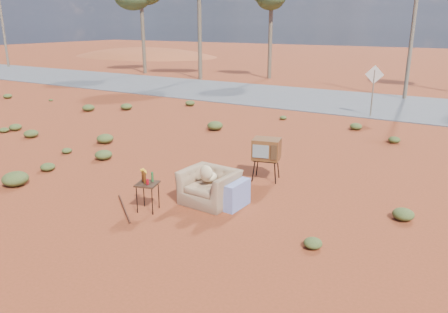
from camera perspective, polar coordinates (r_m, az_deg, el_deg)
The scene contains 11 objects.
ground at distance 9.88m, azimuth -6.34°, elevation -6.31°, with size 140.00×140.00×0.00m, color maroon.
highway at distance 23.19m, azimuth 16.61°, elevation 6.78°, with size 140.00×7.00×0.04m, color #565659.
dirt_mound at distance 54.53m, azimuth -10.29°, elevation 12.77°, with size 26.00×18.00×2.00m, color brown.
armchair at distance 9.74m, azimuth -1.35°, elevation -3.53°, with size 1.41×0.88×1.02m.
tv_unit at distance 11.14m, azimuth 5.57°, elevation 0.90°, with size 0.79×0.68×1.09m.
side_table at distance 9.48m, azimuth -10.11°, elevation -3.25°, with size 0.54×0.54×0.90m.
rusty_bar at distance 9.85m, azimuth -12.91°, elevation -6.60°, with size 0.04×0.04×1.55m, color #492013.
road_sign at distance 19.75m, azimuth 18.97°, elevation 9.22°, with size 0.78×0.06×2.19m.
utility_pole_west at distance 44.92m, azimuth -27.02°, elevation 15.68°, with size 1.40×0.20×8.00m.
utility_pole_center at distance 24.94m, azimuth 23.60°, elevation 16.33°, with size 1.40×0.20×8.00m.
scrub_patch at distance 13.75m, azimuth 1.92°, elevation 1.21°, with size 17.49×8.07×0.33m.
Camera 1 is at (5.53, -7.18, 3.92)m, focal length 35.00 mm.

